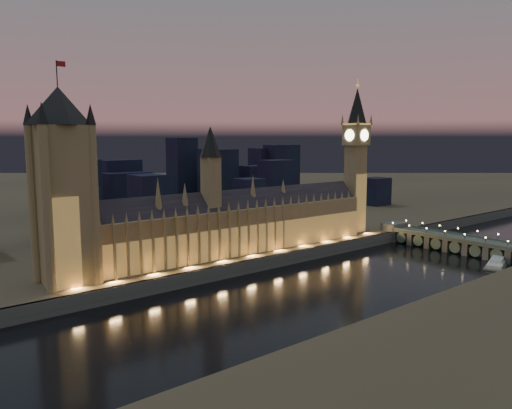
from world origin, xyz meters
TOP-DOWN VIEW (x-y plane):
  - ground_plane at (0.00, 0.00)m, footprint 2000.00×2000.00m
  - north_bank at (0.00, 520.00)m, footprint 2000.00×960.00m
  - embankment_wall at (0.00, 41.00)m, footprint 2000.00×2.50m
  - palace_of_westminster at (-4.73, 61.74)m, footprint 202.00×24.49m
  - victoria_tower at (-110.00, 61.91)m, footprint 31.68×31.68m
  - elizabeth_tower at (108.00, 61.93)m, footprint 18.00×18.00m
  - westminster_bridge at (135.51, -3.45)m, footprint 18.34×113.00m
  - river_boat at (125.69, -40.78)m, footprint 48.29×25.22m
  - city_backdrop at (40.32, 248.02)m, footprint 463.78×215.63m

SIDE VIEW (x-z plane):
  - ground_plane at x=0.00m, z-range 0.00..0.00m
  - river_boat at x=125.69m, z-range -0.69..3.81m
  - north_bank at x=0.00m, z-range 0.00..8.00m
  - embankment_wall at x=0.00m, z-range 0.00..8.00m
  - westminster_bridge at x=135.51m, z-range -1.96..13.94m
  - palace_of_westminster at x=-4.73m, z-range -12.63..65.37m
  - city_backdrop at x=40.32m, z-range -6.82..68.78m
  - victoria_tower at x=-110.00m, z-range 7.28..114.59m
  - elizabeth_tower at x=108.00m, z-range 14.68..128.92m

